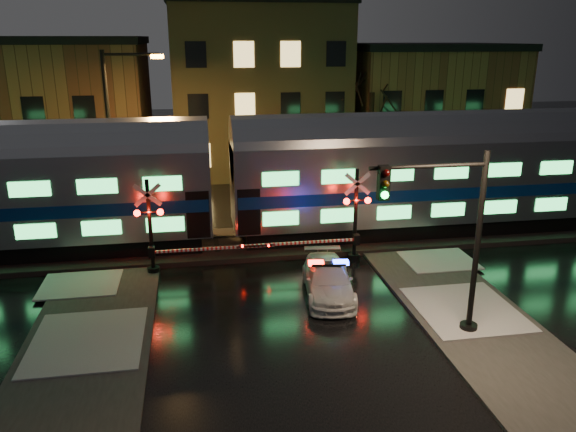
{
  "coord_description": "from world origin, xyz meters",
  "views": [
    {
      "loc": [
        -2.81,
        -19.82,
        9.42
      ],
      "look_at": [
        0.98,
        2.5,
        2.2
      ],
      "focal_mm": 35.0,
      "sensor_mm": 36.0,
      "label": 1
    }
  ],
  "objects_px": {
    "crossing_signal_right": "(348,225)",
    "crossing_signal_left": "(160,236)",
    "traffic_light": "(450,243)",
    "streetlight": "(116,129)",
    "police_car": "(328,280)"
  },
  "relations": [
    {
      "from": "crossing_signal_right",
      "to": "streetlight",
      "type": "height_order",
      "value": "streetlight"
    },
    {
      "from": "crossing_signal_right",
      "to": "streetlight",
      "type": "relative_size",
      "value": 0.66
    },
    {
      "from": "police_car",
      "to": "traffic_light",
      "type": "height_order",
      "value": "traffic_light"
    },
    {
      "from": "streetlight",
      "to": "crossing_signal_left",
      "type": "bearing_deg",
      "value": -71.68
    },
    {
      "from": "traffic_light",
      "to": "crossing_signal_right",
      "type": "bearing_deg",
      "value": 92.6
    },
    {
      "from": "streetlight",
      "to": "crossing_signal_right",
      "type": "bearing_deg",
      "value": -33.41
    },
    {
      "from": "crossing_signal_right",
      "to": "streetlight",
      "type": "xyz_separation_m",
      "value": [
        -10.15,
        6.69,
        3.4
      ]
    },
    {
      "from": "traffic_light",
      "to": "streetlight",
      "type": "relative_size",
      "value": 0.69
    },
    {
      "from": "crossing_signal_right",
      "to": "crossing_signal_left",
      "type": "bearing_deg",
      "value": -179.98
    },
    {
      "from": "police_car",
      "to": "crossing_signal_right",
      "type": "distance_m",
      "value": 3.65
    },
    {
      "from": "police_car",
      "to": "crossing_signal_left",
      "type": "relative_size",
      "value": 0.79
    },
    {
      "from": "police_car",
      "to": "crossing_signal_left",
      "type": "xyz_separation_m",
      "value": [
        -6.34,
        3.09,
        1.04
      ]
    },
    {
      "from": "crossing_signal_left",
      "to": "traffic_light",
      "type": "xyz_separation_m",
      "value": [
        9.34,
        -6.69,
        1.6
      ]
    },
    {
      "from": "crossing_signal_right",
      "to": "traffic_light",
      "type": "height_order",
      "value": "traffic_light"
    },
    {
      "from": "crossing_signal_right",
      "to": "traffic_light",
      "type": "distance_m",
      "value": 7.02
    }
  ]
}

